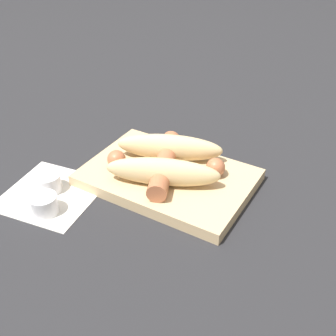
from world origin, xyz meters
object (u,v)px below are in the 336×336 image
(food_tray, at_px, (168,178))
(condiment_cup_far, at_px, (44,206))
(condiment_cup_near, at_px, (48,184))
(sausage, at_px, (165,163))
(bread_roll, at_px, (166,159))

(food_tray, bearing_deg, condiment_cup_far, -126.73)
(condiment_cup_near, bearing_deg, sausage, 39.09)
(condiment_cup_near, relative_size, condiment_cup_far, 1.00)
(sausage, relative_size, condiment_cup_far, 4.39)
(sausage, xyz_separation_m, condiment_cup_near, (-0.15, -0.12, -0.02))
(bread_roll, xyz_separation_m, condiment_cup_far, (-0.12, -0.17, -0.03))
(bread_roll, relative_size, condiment_cup_near, 5.02)
(condiment_cup_far, bearing_deg, sausage, 55.09)
(bread_roll, distance_m, sausage, 0.01)
(bread_roll, distance_m, condiment_cup_near, 0.20)
(bread_roll, relative_size, condiment_cup_far, 5.02)
(condiment_cup_far, bearing_deg, food_tray, 53.27)
(sausage, height_order, condiment_cup_near, sausage)
(food_tray, relative_size, condiment_cup_near, 6.51)
(condiment_cup_near, bearing_deg, food_tray, 37.42)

